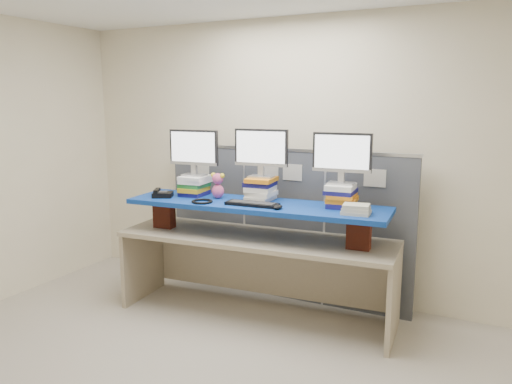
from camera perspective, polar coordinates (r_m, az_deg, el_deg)
The scene contains 18 objects.
room at distance 3.36m, azimuth -8.90°, elevation 0.23°, with size 5.00×4.00×2.80m.
cubicle_partition at distance 5.02m, azimuth 3.18°, elevation -3.63°, with size 2.60×0.06×1.53m.
desk at distance 4.60m, azimuth -0.00°, elevation -6.91°, with size 2.58×0.93×0.77m.
brick_pier_left at distance 4.91m, azimuth -10.45°, elevation -2.51°, with size 0.19×0.11×0.26m, color maroon.
brick_pier_right at distance 4.22m, azimuth 11.67°, elevation -4.68°, with size 0.19×0.11×0.26m, color maroon.
blue_board at distance 4.49m, azimuth -0.00°, elevation -1.53°, with size 2.38×0.60×0.04m, color navy.
book_stack_left at distance 4.87m, azimuth -7.02°, elevation 0.78°, with size 0.26×0.32×0.19m.
book_stack_center at distance 4.58m, azimuth 0.55°, elevation 0.38°, with size 0.28×0.32×0.22m.
book_stack_right at distance 4.36m, azimuth 9.73°, elevation -0.39°, with size 0.28×0.32×0.20m.
monitor_left at distance 4.83m, azimuth -7.13°, elevation 4.80°, with size 0.51×0.16×0.44m.
monitor_center at distance 4.53m, azimuth 0.59°, elevation 4.81°, with size 0.51×0.16×0.44m.
monitor_right at distance 4.31m, azimuth 9.79°, elevation 4.17°, with size 0.51×0.16×0.44m.
keyboard at distance 4.38m, azimuth -0.44°, elevation -1.36°, with size 0.48×0.18×0.03m.
mouse at distance 4.23m, azimuth 2.54°, elevation -1.72°, with size 0.07×0.12×0.04m, color black.
desk_phone at distance 4.84m, azimuth -10.69°, elevation -0.22°, with size 0.24×0.23×0.08m.
headset at distance 4.53m, azimuth -6.18°, elevation -1.07°, with size 0.19×0.19×0.02m, color black.
plush_toy at distance 4.69m, azimuth -4.39°, elevation 0.76°, with size 0.14×0.11×0.24m.
binder_stack at distance 4.12m, azimuth 11.38°, elevation -1.96°, with size 0.25×0.21×0.08m.
Camera 1 is at (1.93, -2.69, 1.99)m, focal length 35.00 mm.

